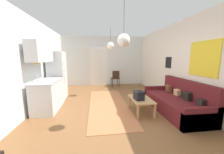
{
  "coord_description": "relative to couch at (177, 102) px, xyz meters",
  "views": [
    {
      "loc": [
        -0.45,
        -3.36,
        1.56
      ],
      "look_at": [
        0.14,
        1.18,
        0.85
      ],
      "focal_mm": 20.08,
      "sensor_mm": 36.0,
      "label": 1
    }
  ],
  "objects": [
    {
      "name": "wall_left",
      "position": [
        -4.2,
        0.14,
        1.09
      ],
      "size": [
        0.12,
        7.76,
        2.74
      ],
      "color": "silver",
      "rests_on": "ground_plane"
    },
    {
      "name": "kitchen_counter",
      "position": [
        -3.8,
        0.67,
        0.47
      ],
      "size": [
        0.63,
        1.28,
        2.01
      ],
      "color": "silver",
      "rests_on": "ground_plane"
    },
    {
      "name": "wall_right",
      "position": [
        0.44,
        0.13,
        1.1
      ],
      "size": [
        0.12,
        7.76,
        2.74
      ],
      "color": "silver",
      "rests_on": "ground_plane"
    },
    {
      "name": "ground_plane",
      "position": [
        -1.88,
        0.13,
        -0.32
      ],
      "size": [
        5.14,
        8.16,
        0.1
      ],
      "primitive_type": "cube",
      "color": "brown"
    },
    {
      "name": "accent_chair",
      "position": [
        -1.28,
        3.36,
        0.22
      ],
      "size": [
        0.46,
        0.44,
        0.87
      ],
      "rotation": [
        0.0,
        0.0,
        3.25
      ],
      "color": "black",
      "rests_on": "ground_plane"
    },
    {
      "name": "pendant_lamp_far",
      "position": [
        -1.72,
        1.92,
        1.76
      ],
      "size": [
        0.29,
        0.29,
        0.85
      ],
      "color": "black"
    },
    {
      "name": "handbag",
      "position": [
        -1.16,
        -0.02,
        0.26
      ],
      "size": [
        0.25,
        0.31,
        0.35
      ],
      "color": "black",
      "rests_on": "coffee_table"
    },
    {
      "name": "refrigerator",
      "position": [
        -3.79,
        1.72,
        0.62
      ],
      "size": [
        0.6,
        0.63,
        1.78
      ],
      "color": "white",
      "rests_on": "ground_plane"
    },
    {
      "name": "pendant_lamp_near",
      "position": [
        -1.72,
        -0.51,
        1.65
      ],
      "size": [
        0.28,
        0.28,
        0.95
      ],
      "color": "black"
    },
    {
      "name": "area_rug",
      "position": [
        -1.94,
        0.79,
        -0.27
      ],
      "size": [
        1.22,
        3.38,
        0.01
      ],
      "primitive_type": "cube",
      "color": "#B26B42",
      "rests_on": "ground_plane"
    },
    {
      "name": "bamboo_vase",
      "position": [
        -1.07,
        0.35,
        0.22
      ],
      "size": [
        0.11,
        0.11,
        0.38
      ],
      "color": "#47704C",
      "rests_on": "coffee_table"
    },
    {
      "name": "coffee_table",
      "position": [
        -1.06,
        0.07,
        0.08
      ],
      "size": [
        0.53,
        0.89,
        0.41
      ],
      "color": "tan",
      "rests_on": "ground_plane"
    },
    {
      "name": "couch",
      "position": [
        0.0,
        0.0,
        0.0
      ],
      "size": [
        0.92,
        2.09,
        0.92
      ],
      "color": "#5B191E",
      "rests_on": "ground_plane"
    },
    {
      "name": "wall_back",
      "position": [
        -1.89,
        3.96,
        1.08
      ],
      "size": [
        4.74,
        0.13,
        2.74
      ],
      "color": "silver",
      "rests_on": "ground_plane"
    }
  ]
}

